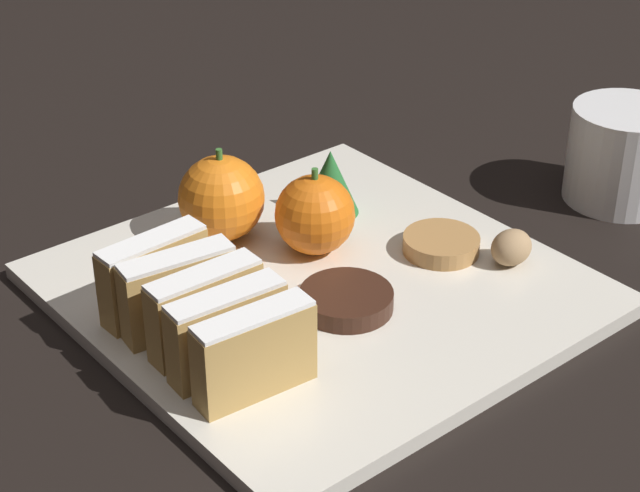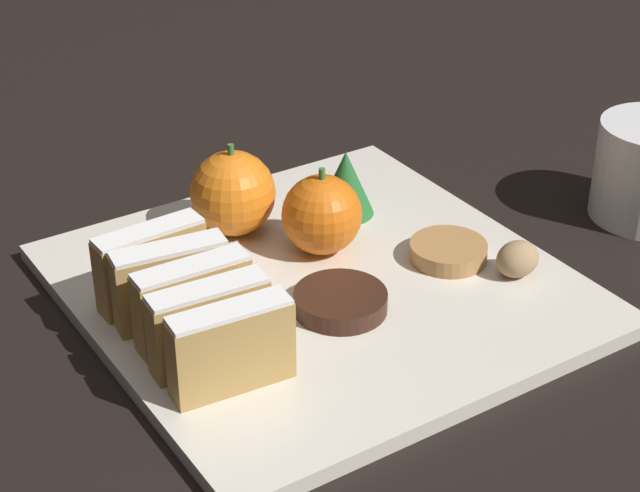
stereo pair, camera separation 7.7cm
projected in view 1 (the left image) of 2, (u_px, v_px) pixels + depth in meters
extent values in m
plane|color=black|center=(320.00, 295.00, 0.79)|extent=(6.00, 6.00, 0.00)
cube|color=silver|center=(320.00, 288.00, 0.79)|extent=(0.34, 0.34, 0.01)
cube|color=tan|center=(255.00, 355.00, 0.66)|extent=(0.08, 0.03, 0.06)
cube|color=white|center=(253.00, 316.00, 0.65)|extent=(0.08, 0.03, 0.00)
cube|color=tan|center=(227.00, 334.00, 0.68)|extent=(0.08, 0.03, 0.06)
cube|color=white|center=(225.00, 295.00, 0.67)|extent=(0.08, 0.03, 0.00)
cube|color=tan|center=(205.00, 312.00, 0.70)|extent=(0.08, 0.02, 0.06)
cube|color=white|center=(203.00, 274.00, 0.69)|extent=(0.08, 0.02, 0.00)
cube|color=tan|center=(179.00, 294.00, 0.72)|extent=(0.08, 0.03, 0.06)
cube|color=white|center=(176.00, 257.00, 0.71)|extent=(0.08, 0.03, 0.00)
cube|color=tan|center=(154.00, 277.00, 0.74)|extent=(0.08, 0.02, 0.06)
cube|color=white|center=(151.00, 240.00, 0.73)|extent=(0.08, 0.02, 0.00)
sphere|color=orange|center=(221.00, 198.00, 0.83)|extent=(0.07, 0.07, 0.07)
cylinder|color=#38702D|center=(219.00, 155.00, 0.81)|extent=(0.00, 0.01, 0.01)
sphere|color=orange|center=(315.00, 215.00, 0.81)|extent=(0.06, 0.06, 0.06)
cylinder|color=#38702D|center=(315.00, 175.00, 0.79)|extent=(0.00, 0.01, 0.01)
ellipsoid|color=tan|center=(511.00, 247.00, 0.80)|extent=(0.03, 0.03, 0.03)
cylinder|color=#381E14|center=(346.00, 300.00, 0.75)|extent=(0.07, 0.07, 0.01)
cylinder|color=#B27F47|center=(441.00, 244.00, 0.82)|extent=(0.06, 0.06, 0.01)
cone|color=#23662D|center=(330.00, 182.00, 0.87)|extent=(0.05, 0.05, 0.06)
cylinder|color=white|center=(623.00, 155.00, 0.91)|extent=(0.09, 0.09, 0.08)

